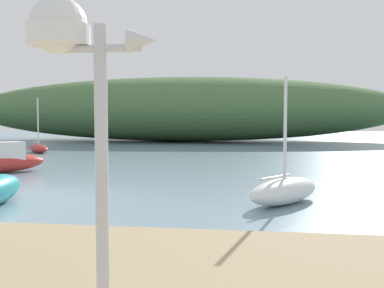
% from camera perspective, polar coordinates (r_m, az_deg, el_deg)
% --- Properties ---
extents(ground_plane, '(120.00, 120.00, 0.00)m').
position_cam_1_polar(ground_plane, '(12.04, -18.06, -6.69)').
color(ground_plane, '#7A99A8').
extents(distant_hill, '(40.66, 11.53, 5.81)m').
position_cam_1_polar(distant_hill, '(39.61, -1.70, 4.60)').
color(distant_hill, '#476B3D').
rests_on(distant_hill, ground).
extents(mast_structure, '(1.19, 0.56, 2.97)m').
position_cam_1_polar(mast_structure, '(4.12, -15.83, 11.59)').
color(mast_structure, silver).
rests_on(mast_structure, beach_sand).
extents(sailboat_east_reach, '(2.23, 2.57, 3.08)m').
position_cam_1_polar(sailboat_east_reach, '(10.76, 12.11, -6.00)').
color(sailboat_east_reach, white).
rests_on(sailboat_east_reach, ground).
extents(sailboat_near_shore, '(2.40, 2.44, 3.32)m').
position_cam_1_polar(sailboat_near_shore, '(27.76, -19.62, -0.50)').
color(sailboat_near_shore, '#B72D28').
rests_on(sailboat_near_shore, ground).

